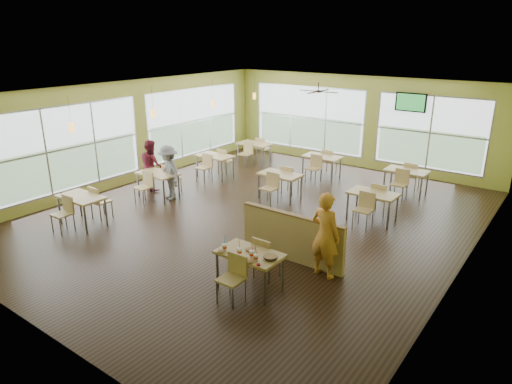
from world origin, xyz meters
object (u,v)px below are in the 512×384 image
at_px(main_table, 250,258).
at_px(half_wall_divider, 292,237).
at_px(man_plaid, 325,235).
at_px(food_basket, 270,257).

distance_m(main_table, half_wall_divider, 1.45).
xyz_separation_m(half_wall_divider, man_plaid, (0.86, -0.18, 0.34)).
height_order(main_table, man_plaid, man_plaid).
distance_m(half_wall_divider, food_basket, 1.52).
height_order(main_table, food_basket, main_table).
distance_m(main_table, food_basket, 0.47).
bearing_deg(main_table, half_wall_divider, 90.00).
bearing_deg(food_basket, main_table, -177.71).
height_order(main_table, half_wall_divider, half_wall_divider).
distance_m(half_wall_divider, man_plaid, 0.94).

